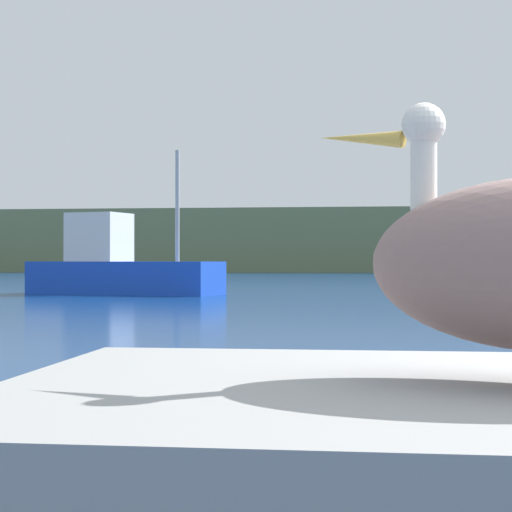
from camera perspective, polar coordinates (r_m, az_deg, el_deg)
The scene contains 2 objects.
hillside_backdrop at distance 79.22m, azimuth 8.15°, elevation 0.93°, with size 140.00×10.41×5.35m, color #6B7A51.
fishing_boat_blue at distance 27.15m, azimuth -8.57°, elevation -0.72°, with size 5.99×3.14×4.15m.
Camera 1 is at (-1.52, -3.53, 0.99)m, focal length 64.16 mm.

